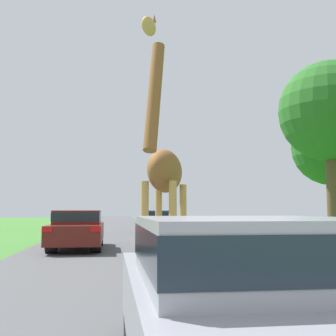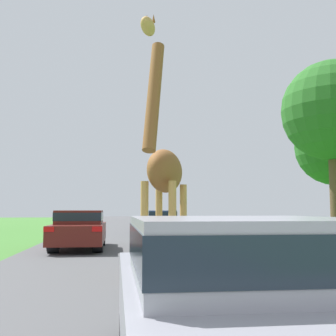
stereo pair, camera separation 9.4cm
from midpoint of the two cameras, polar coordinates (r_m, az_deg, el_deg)
The scene contains 7 objects.
road at distance 29.36m, azimuth -6.53°, elevation -8.39°, with size 6.79×120.00×0.00m.
giraffe_near_road at distance 8.91m, azimuth -0.27°, elevation -0.20°, with size 1.31×2.74×5.12m.
car_lead_maroon at distance 3.27m, azimuth 11.37°, elevation -17.54°, with size 1.80×4.31×1.36m.
car_queue_right at distance 15.80m, azimuth -11.72°, elevation -8.00°, with size 1.79×4.65×1.39m.
car_queue_left at distance 26.13m, azimuth -0.81°, elevation -7.18°, with size 1.86×4.49×1.36m.
tree_left_edge at distance 22.10m, azimuth 21.52°, elevation 7.13°, with size 4.90×4.90×8.66m.
tree_centre_back at distance 27.89m, azimuth 21.79°, elevation 2.80°, with size 4.88×4.88×7.79m.
Camera 2 is at (-0.21, 0.67, 1.42)m, focal length 45.00 mm.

